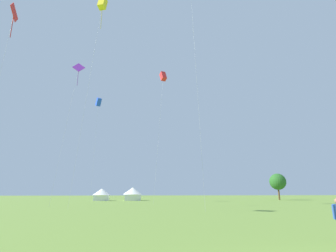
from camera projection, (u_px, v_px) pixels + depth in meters
kite_red_diamond at (14, 15)px, 31.84m from camera, size 0.59×3.53×24.46m
kite_blue_box at (99, 102)px, 64.76m from camera, size 1.68×2.01×24.65m
kite_purple_diamond at (78, 70)px, 43.45m from camera, size 3.05×1.84×22.99m
kite_red_box at (163, 77)px, 50.75m from camera, size 2.42×2.51×24.68m
kite_yellow_box at (102, 4)px, 40.45m from camera, size 2.99×1.86×31.23m
festival_tent_right at (102, 194)px, 66.88m from camera, size 4.59×4.59×2.98m
festival_tent_left at (133, 193)px, 68.06m from camera, size 5.06×5.06×3.29m
tree_distant_left at (278, 182)px, 74.31m from camera, size 4.51×4.51×7.23m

